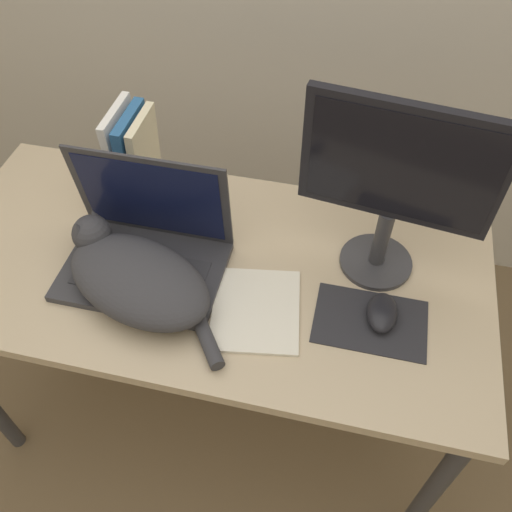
{
  "coord_description": "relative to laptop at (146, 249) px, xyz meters",
  "views": [
    {
      "loc": [
        0.3,
        -0.46,
        1.74
      ],
      "look_at": [
        0.13,
        0.29,
        0.85
      ],
      "focal_mm": 38.0,
      "sensor_mm": 36.0,
      "label": 1
    }
  ],
  "objects": [
    {
      "name": "ground_plane",
      "position": [
        0.14,
        -0.3,
        -0.8
      ],
      "size": [
        12.0,
        12.0,
        0.0
      ],
      "primitive_type": "plane",
      "color": "brown"
    },
    {
      "name": "desk",
      "position": [
        0.14,
        0.03,
        -0.14
      ],
      "size": [
        1.34,
        0.65,
        0.75
      ],
      "color": "tan",
      "rests_on": "ground_plane"
    },
    {
      "name": "laptop",
      "position": [
        0.0,
        0.0,
        0.0
      ],
      "size": [
        0.37,
        0.26,
        0.27
      ],
      "color": "#2D2D33",
      "rests_on": "desk"
    },
    {
      "name": "cat",
      "position": [
        0.01,
        -0.09,
        0.01
      ],
      "size": [
        0.44,
        0.32,
        0.13
      ],
      "color": "#333338",
      "rests_on": "desk"
    },
    {
      "name": "external_monitor",
      "position": [
        0.53,
        0.12,
        0.21
      ],
      "size": [
        0.4,
        0.17,
        0.44
      ],
      "color": "#333338",
      "rests_on": "desk"
    },
    {
      "name": "mousepad",
      "position": [
        0.53,
        -0.05,
        -0.05
      ],
      "size": [
        0.25,
        0.16,
        0.0
      ],
      "color": "#232328",
      "rests_on": "desk"
    },
    {
      "name": "computer_mouse",
      "position": [
        0.55,
        -0.04,
        -0.03
      ],
      "size": [
        0.07,
        0.11,
        0.04
      ],
      "color": "black",
      "rests_on": "mousepad"
    },
    {
      "name": "book_row",
      "position": [
        -0.11,
        0.24,
        0.07
      ],
      "size": [
        0.08,
        0.16,
        0.25
      ],
      "color": "white",
      "rests_on": "desk"
    },
    {
      "name": "notepad",
      "position": [
        0.28,
        -0.08,
        -0.05
      ],
      "size": [
        0.23,
        0.25,
        0.01
      ],
      "color": "silver",
      "rests_on": "desk"
    }
  ]
}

